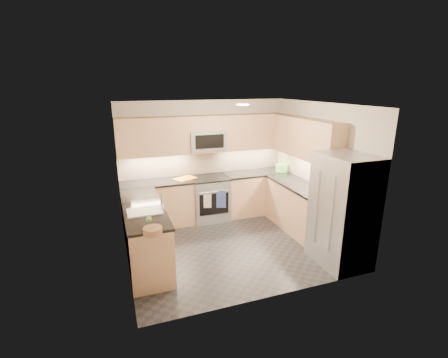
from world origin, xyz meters
TOP-DOWN VIEW (x-y plane):
  - floor at (0.00, 0.00)m, footprint 3.60×3.20m
  - ceiling at (0.00, 0.00)m, footprint 3.60×3.20m
  - wall_back at (0.00, 1.60)m, footprint 3.60×0.02m
  - wall_front at (0.00, -1.60)m, footprint 3.60×0.02m
  - wall_left at (-1.80, 0.00)m, footprint 0.02×3.20m
  - wall_right at (1.80, 0.00)m, footprint 0.02×3.20m
  - base_cab_back_left at (-1.09, 1.30)m, footprint 1.42×0.60m
  - base_cab_back_right at (1.09, 1.30)m, footprint 1.42×0.60m
  - base_cab_right at (1.50, 0.15)m, footprint 0.60×1.70m
  - base_cab_peninsula at (-1.50, 0.00)m, footprint 0.60×2.00m
  - countertop_back_left at (-1.09, 1.30)m, footprint 1.42×0.63m
  - countertop_back_right at (1.09, 1.30)m, footprint 1.42×0.63m
  - countertop_right at (1.50, 0.15)m, footprint 0.63×1.70m
  - countertop_peninsula at (-1.50, 0.00)m, footprint 0.63×2.00m
  - upper_cab_back at (0.00, 1.43)m, footprint 3.60×0.35m
  - upper_cab_right at (1.62, 0.28)m, footprint 0.35×1.95m
  - backsplash_back at (0.00, 1.60)m, footprint 3.60×0.01m
  - backsplash_right at (1.80, 0.45)m, footprint 0.01×2.30m
  - gas_range at (0.00, 1.28)m, footprint 0.76×0.65m
  - range_cooktop at (0.00, 1.28)m, footprint 0.76×0.65m
  - oven_door_glass at (0.00, 0.95)m, footprint 0.62×0.02m
  - oven_handle at (0.00, 0.93)m, footprint 0.60×0.02m
  - microwave at (0.00, 1.40)m, footprint 0.76×0.40m
  - microwave_door at (0.00, 1.20)m, footprint 0.60×0.01m
  - refrigerator at (1.45, -1.15)m, footprint 0.70×0.90m
  - fridge_handle_left at (1.08, -1.33)m, footprint 0.02×0.02m
  - fridge_handle_right at (1.08, -0.97)m, footprint 0.02×0.02m
  - sink_basin at (-1.50, -0.25)m, footprint 0.52×0.38m
  - faucet at (-1.24, -0.25)m, footprint 0.03×0.03m
  - utensil_bowl at (1.67, 1.18)m, footprint 0.31×0.31m
  - cutting_board at (-0.50, 1.31)m, footprint 0.51×0.44m
  - fruit_basket at (-1.49, -1.05)m, footprint 0.27×0.27m
  - fruit_apple at (-1.49, -0.78)m, footprint 0.07×0.07m
  - fruit_pear at (-1.51, -0.83)m, footprint 0.07×0.07m
  - dish_towel_check at (-0.15, 0.91)m, footprint 0.15×0.05m
  - dish_towel_blue at (0.14, 0.91)m, footprint 0.19×0.07m

SIDE VIEW (x-z plane):
  - floor at x=0.00m, z-range 0.00..0.00m
  - base_cab_back_left at x=-1.09m, z-range 0.00..0.90m
  - base_cab_back_right at x=1.09m, z-range 0.00..0.90m
  - base_cab_right at x=1.50m, z-range 0.00..0.90m
  - base_cab_peninsula at x=-1.50m, z-range 0.00..0.90m
  - oven_door_glass at x=0.00m, z-range 0.22..0.68m
  - gas_range at x=0.00m, z-range 0.00..0.91m
  - dish_towel_check at x=-0.15m, z-range 0.40..0.70m
  - dish_towel_blue at x=0.14m, z-range 0.37..0.73m
  - oven_handle at x=0.00m, z-range 0.71..0.73m
  - sink_basin at x=-1.50m, z-range 0.80..0.96m
  - refrigerator at x=1.45m, z-range 0.00..1.80m
  - range_cooktop at x=0.00m, z-range 0.90..0.93m
  - countertop_back_left at x=-1.09m, z-range 0.90..0.94m
  - countertop_back_right at x=1.09m, z-range 0.90..0.94m
  - countertop_right at x=1.50m, z-range 0.90..0.94m
  - countertop_peninsula at x=-1.50m, z-range 0.90..0.94m
  - cutting_board at x=-0.50m, z-range 0.94..0.95m
  - fridge_handle_left at x=1.08m, z-range 0.35..1.55m
  - fridge_handle_right at x=1.08m, z-range 0.35..1.55m
  - fruit_basket at x=-1.49m, z-range 0.94..1.03m
  - utensil_bowl at x=1.67m, z-range 0.94..1.10m
  - fruit_apple at x=-1.49m, z-range 1.02..1.09m
  - fruit_pear at x=-1.51m, z-range 1.02..1.09m
  - faucet at x=-1.24m, z-range 0.94..1.22m
  - backsplash_back at x=0.00m, z-range 0.94..1.45m
  - backsplash_right at x=1.80m, z-range 0.94..1.45m
  - wall_back at x=0.00m, z-range 0.00..2.50m
  - wall_front at x=0.00m, z-range 0.00..2.50m
  - wall_left at x=-1.80m, z-range 0.00..2.50m
  - wall_right at x=1.80m, z-range 0.00..2.50m
  - microwave at x=0.00m, z-range 1.50..1.90m
  - microwave_door at x=0.00m, z-range 1.56..1.84m
  - upper_cab_back at x=0.00m, z-range 1.45..2.20m
  - upper_cab_right at x=1.62m, z-range 1.45..2.20m
  - ceiling at x=0.00m, z-range 2.49..2.51m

